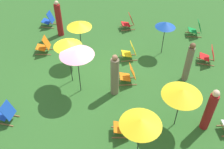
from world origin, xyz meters
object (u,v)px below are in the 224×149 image
object	(u,v)px
deckchair_8	(44,46)
person_2	(115,76)
umbrella_2	(79,25)
person_0	(209,111)
deckchair_5	(49,20)
umbrella_4	(141,122)
deckchair_10	(196,29)
person_3	(59,19)
deckchair_9	(125,126)
deckchair_1	(128,22)
umbrella_3	(77,52)
person_1	(188,63)
umbrella_5	(166,25)
deckchair_4	(129,75)
umbrella_1	(182,92)
deckchair_2	(130,52)
deckchair_11	(209,56)
umbrella_0	(67,43)
deckchair_7	(6,113)

from	to	relation	value
deckchair_8	person_2	distance (m)	4.31
umbrella_2	person_0	bearing A→B (deg)	54.69
deckchair_5	umbrella_4	bearing A→B (deg)	37.92
deckchair_10	person_3	xyz separation A→B (m)	(0.55, -7.00, 0.53)
deckchair_9	person_2	xyz separation A→B (m)	(-1.90, -0.47, 0.50)
umbrella_4	deckchair_1	bearing A→B (deg)	-176.15
umbrella_3	person_1	size ratio (longest dim) A/B	1.12
umbrella_5	deckchair_4	bearing A→B (deg)	-34.71
deckchair_1	person_1	size ratio (longest dim) A/B	0.47
deckchair_4	umbrella_1	world-z (taller)	umbrella_1
deckchair_4	umbrella_2	size ratio (longest dim) A/B	0.43
umbrella_1	person_3	distance (m)	7.65
deckchair_2	deckchair_11	bearing A→B (deg)	77.68
deckchair_1	deckchair_4	xyz separation A→B (m)	(4.31, 0.15, 0.00)
deckchair_9	deckchair_10	world-z (taller)	same
deckchair_9	person_1	xyz separation A→B (m)	(-2.94, 2.41, 0.51)
deckchair_11	person_1	world-z (taller)	person_1
deckchair_8	umbrella_2	size ratio (longest dim) A/B	0.43
deckchair_5	umbrella_4	xyz separation A→B (m)	(7.68, 4.87, 1.39)
deckchair_5	umbrella_2	bearing A→B (deg)	44.64
deckchair_1	umbrella_0	bearing A→B (deg)	-41.45
person_1	deckchair_11	bearing A→B (deg)	-129.80
deckchair_4	deckchair_7	xyz separation A→B (m)	(2.38, -4.21, 0.00)
umbrella_2	umbrella_4	bearing A→B (deg)	27.83
deckchair_1	deckchair_4	distance (m)	4.32
umbrella_3	umbrella_4	size ratio (longest dim) A/B	1.08
deckchair_5	deckchair_1	bearing A→B (deg)	96.98
deckchair_7	umbrella_5	world-z (taller)	umbrella_5
deckchair_1	deckchair_8	size ratio (longest dim) A/B	1.03
umbrella_2	umbrella_4	distance (m)	5.45
deckchair_2	umbrella_4	xyz separation A→B (m)	(5.10, 0.37, 1.39)
umbrella_0	deckchair_7	bearing A→B (deg)	-39.58
umbrella_1	deckchair_5	bearing A→B (deg)	-135.44
deckchair_8	person_0	size ratio (longest dim) A/B	0.47
umbrella_3	person_3	distance (m)	4.51
deckchair_1	deckchair_5	world-z (taller)	same
deckchair_9	person_3	world-z (taller)	person_3
deckchair_7	umbrella_4	size ratio (longest dim) A/B	0.45
umbrella_5	person_3	bearing A→B (deg)	-103.04
umbrella_3	umbrella_5	size ratio (longest dim) A/B	1.22
umbrella_1	deckchair_11	bearing A→B (deg)	153.44
umbrella_1	deckchair_7	bearing A→B (deg)	-87.08
deckchair_1	person_2	xyz separation A→B (m)	(4.99, -0.38, 0.50)
deckchair_9	deckchair_8	bearing A→B (deg)	-143.01
deckchair_7	deckchair_11	size ratio (longest dim) A/B	1.00
deckchair_1	umbrella_5	xyz separation A→B (m)	(2.15, 1.65, 1.16)
deckchair_1	deckchair_2	xyz separation A→B (m)	(2.69, 0.15, 0.00)
deckchair_2	umbrella_3	world-z (taller)	umbrella_3
umbrella_1	umbrella_2	size ratio (longest dim) A/B	0.87
umbrella_2	deckchair_7	bearing A→B (deg)	-28.83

